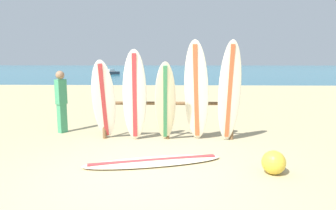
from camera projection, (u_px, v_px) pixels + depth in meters
name	position (u px, v px, depth m)	size (l,w,h in m)	color
ground_plane	(138.00, 179.00, 4.85)	(120.00, 120.00, 0.00)	tan
ocean_water	(174.00, 69.00, 62.18)	(120.00, 80.00, 0.01)	teal
surfboard_rack	(168.00, 111.00, 7.19)	(3.16, 0.09, 1.02)	brown
surfboard_leaning_far_left	(104.00, 101.00, 6.91)	(0.60, 0.89, 1.90)	white
surfboard_leaning_left	(135.00, 96.00, 6.87)	(0.61, 0.59, 2.13)	white
surfboard_leaning_center_left	(165.00, 103.00, 6.74)	(0.50, 0.92, 1.87)	beige
surfboard_leaning_center	(196.00, 92.00, 6.84)	(0.67, 0.80, 2.32)	silver
surfboard_leaning_center_right	(229.00, 93.00, 6.76)	(0.50, 0.61, 2.32)	silver
surfboard_lying_on_sand	(154.00, 161.00, 5.56)	(2.63, 1.22, 0.08)	beige
beachgoer_standing	(61.00, 99.00, 7.80)	(0.27, 0.31, 1.61)	#3F9966
small_boat_offshore	(111.00, 72.00, 39.54)	(2.21, 2.31, 0.71)	#333842
beach_ball	(274.00, 162.00, 5.02)	(0.40, 0.40, 0.40)	gold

